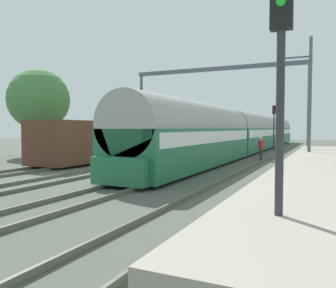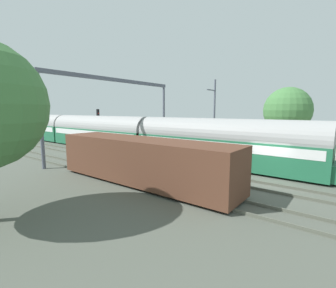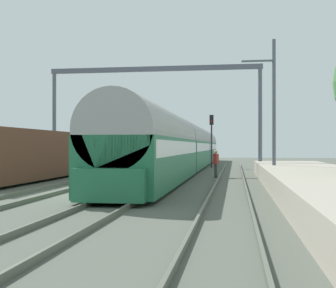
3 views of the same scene
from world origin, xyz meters
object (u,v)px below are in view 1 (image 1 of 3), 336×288
object	(u,v)px
catenary_gantry	(217,89)
freight_car	(106,140)
railway_signal_far	(274,122)
railway_signal_near	(280,82)
passenger_train	(251,132)
person_crossing	(261,147)

from	to	relation	value
catenary_gantry	freight_car	bearing A→B (deg)	-122.70
freight_car	railway_signal_far	world-z (taller)	railway_signal_far
railway_signal_far	catenary_gantry	xyz separation A→B (m)	(-3.82, -8.39, 2.78)
freight_car	railway_signal_near	xyz separation A→B (m)	(14.22, -15.16, 1.69)
catenary_gantry	railway_signal_near	bearing A→B (deg)	-70.54
railway_signal_far	railway_signal_near	bearing A→B (deg)	-81.79
passenger_train	person_crossing	world-z (taller)	passenger_train
person_crossing	catenary_gantry	xyz separation A→B (m)	(-4.75, 4.45, 4.83)
freight_car	person_crossing	xyz separation A→B (m)	(10.47, 4.45, -0.44)
railway_signal_far	person_crossing	bearing A→B (deg)	-85.87
person_crossing	freight_car	bearing A→B (deg)	133.20
passenger_train	railway_signal_far	bearing A→B (deg)	54.37
freight_car	person_crossing	world-z (taller)	freight_car
railway_signal_far	catenary_gantry	world-z (taller)	catenary_gantry
railway_signal_near	catenary_gantry	world-z (taller)	catenary_gantry
passenger_train	freight_car	world-z (taller)	passenger_train
freight_car	catenary_gantry	xyz separation A→B (m)	(5.72, 8.90, 4.39)
passenger_train	railway_signal_far	world-z (taller)	railway_signal_far
railway_signal_near	catenary_gantry	distance (m)	25.67
person_crossing	railway_signal_far	bearing A→B (deg)	24.30
passenger_train	catenary_gantry	xyz separation A→B (m)	(-1.91, -5.72, 3.89)
person_crossing	railway_signal_near	distance (m)	20.08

